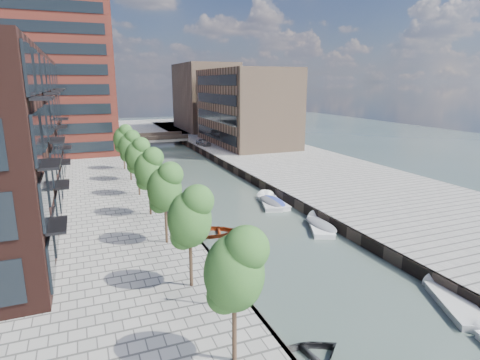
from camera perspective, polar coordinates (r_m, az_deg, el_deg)
water at (r=53.24m, az=-6.17°, el=0.00°), size 300.00×300.00×0.00m
quay_right at (r=59.33m, az=8.85°, el=1.84°), size 20.00×140.00×1.00m
quay_wall_left at (r=51.88m, az=-12.68°, el=-0.06°), size 0.25×140.00×1.00m
quay_wall_right at (r=55.03m, az=-0.07°, el=1.07°), size 0.25×140.00×1.00m
far_closure at (r=111.38m, az=-14.69°, el=7.08°), size 80.00×40.00×1.00m
apartment_block at (r=40.60m, az=-30.60°, el=5.36°), size 8.00×38.00×14.00m
tower at (r=75.01m, az=-25.17°, el=15.12°), size 18.00×18.00×30.00m
tan_block_near at (r=77.93m, az=0.71°, el=10.38°), size 12.00×25.00×14.00m
tan_block_far at (r=102.36m, az=-4.99°, el=11.70°), size 12.00×20.00×16.00m
bridge at (r=83.77m, az=-12.21°, el=5.77°), size 13.00×6.00×1.30m
tree_0 at (r=16.53m, az=-0.83°, el=-12.38°), size 2.50×2.50×5.95m
tree_1 at (r=22.72m, az=-7.20°, el=-5.04°), size 2.50×2.50×5.95m
tree_2 at (r=29.28m, az=-10.71°, el=-0.88°), size 2.50×2.50×5.95m
tree_3 at (r=36.00m, az=-12.91°, el=1.74°), size 2.50×2.50×5.95m
tree_4 at (r=42.82m, az=-14.42°, el=3.53°), size 2.50×2.50×5.95m
tree_5 at (r=49.68m, az=-15.52°, el=4.83°), size 2.50×2.50×5.95m
tree_6 at (r=56.58m, az=-16.35°, el=5.81°), size 2.50×2.50×5.95m
lamp_0 at (r=21.09m, az=-1.43°, el=-11.73°), size 0.24×0.24×4.12m
lamp_1 at (r=35.67m, az=-10.44°, el=-1.21°), size 0.24×0.24×4.12m
lamp_2 at (r=51.11m, az=-14.07°, el=3.12°), size 0.24×0.24×4.12m
sloop_0 at (r=28.05m, az=-1.90°, el=-12.92°), size 5.14×4.04×0.97m
sloop_2 at (r=34.34m, az=-4.25°, el=-7.79°), size 5.37×4.37×0.98m
sloop_3 at (r=29.58m, az=-3.26°, el=-11.46°), size 4.72×3.97×0.84m
sloop_4 at (r=53.19m, az=-12.01°, el=-0.24°), size 4.71×3.89×0.85m
motorboat_1 at (r=36.52m, az=11.30°, el=-6.34°), size 3.75×5.43×1.72m
motorboat_2 at (r=27.53m, az=27.77°, el=-14.93°), size 3.63×5.38×1.70m
motorboat_3 at (r=42.73m, az=4.53°, el=-3.12°), size 2.07×5.30×1.74m
motorboat_4 at (r=42.55m, az=4.31°, el=-3.19°), size 3.25×5.46×1.72m
car at (r=75.71m, az=-5.23°, el=5.37°), size 2.37×3.92×1.25m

